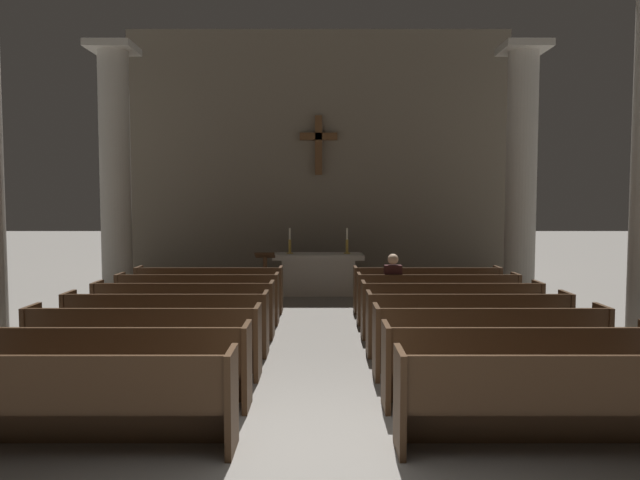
{
  "coord_description": "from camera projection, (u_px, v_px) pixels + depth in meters",
  "views": [
    {
      "loc": [
        0.04,
        -5.34,
        2.3
      ],
      "look_at": [
        0.0,
        8.11,
        1.41
      ],
      "focal_mm": 33.42,
      "sensor_mm": 36.0,
      "label": 1
    }
  ],
  "objects": [
    {
      "name": "ground_plane",
      "position": [
        317.0,
        451.0,
        5.48
      ],
      "size": [
        80.0,
        80.0,
        0.0
      ],
      "primitive_type": "plane",
      "color": "gray"
    },
    {
      "name": "pew_left_row_1",
      "position": [
        72.0,
        401.0,
        5.41
      ],
      "size": [
        2.99,
        0.5,
        0.95
      ],
      "color": "#422B19",
      "rests_on": "ground"
    },
    {
      "name": "pew_left_row_2",
      "position": [
        116.0,
        366.0,
        6.55
      ],
      "size": [
        2.99,
        0.5,
        0.95
      ],
      "color": "#422B19",
      "rests_on": "ground"
    },
    {
      "name": "pew_left_row_3",
      "position": [
        146.0,
        342.0,
        7.69
      ],
      "size": [
        2.99,
        0.5,
        0.95
      ],
      "color": "#422B19",
      "rests_on": "ground"
    },
    {
      "name": "pew_left_row_4",
      "position": [
        169.0,
        324.0,
        8.82
      ],
      "size": [
        2.99,
        0.5,
        0.95
      ],
      "color": "#422B19",
      "rests_on": "ground"
    },
    {
      "name": "pew_left_row_5",
      "position": [
        186.0,
        310.0,
        9.96
      ],
      "size": [
        2.99,
        0.5,
        0.95
      ],
      "color": "#422B19",
      "rests_on": "ground"
    },
    {
      "name": "pew_left_row_6",
      "position": [
        200.0,
        299.0,
        11.1
      ],
      "size": [
        2.99,
        0.5,
        0.95
      ],
      "color": "#422B19",
      "rests_on": "ground"
    },
    {
      "name": "pew_left_row_7",
      "position": [
        211.0,
        289.0,
        12.23
      ],
      "size": [
        2.99,
        0.5,
        0.95
      ],
      "color": "#422B19",
      "rests_on": "ground"
    },
    {
      "name": "pew_right_row_1",
      "position": [
        563.0,
        401.0,
        5.4
      ],
      "size": [
        2.99,
        0.5,
        0.95
      ],
      "color": "#422B19",
      "rests_on": "ground"
    },
    {
      "name": "pew_right_row_2",
      "position": [
        521.0,
        367.0,
        6.54
      ],
      "size": [
        2.99,
        0.5,
        0.95
      ],
      "color": "#422B19",
      "rests_on": "ground"
    },
    {
      "name": "pew_right_row_3",
      "position": [
        491.0,
        342.0,
        7.67
      ],
      "size": [
        2.99,
        0.5,
        0.95
      ],
      "color": "#422B19",
      "rests_on": "ground"
    },
    {
      "name": "pew_right_row_4",
      "position": [
        470.0,
        324.0,
        8.81
      ],
      "size": [
        2.99,
        0.5,
        0.95
      ],
      "color": "#422B19",
      "rests_on": "ground"
    },
    {
      "name": "pew_right_row_5",
      "position": [
        453.0,
        310.0,
        9.95
      ],
      "size": [
        2.99,
        0.5,
        0.95
      ],
      "color": "#422B19",
      "rests_on": "ground"
    },
    {
      "name": "pew_right_row_6",
      "position": [
        439.0,
        299.0,
        11.08
      ],
      "size": [
        2.99,
        0.5,
        0.95
      ],
      "color": "#422B19",
      "rests_on": "ground"
    },
    {
      "name": "pew_right_row_7",
      "position": [
        428.0,
        290.0,
        12.22
      ],
      "size": [
        2.99,
        0.5,
        0.95
      ],
      "color": "#422B19",
      "rests_on": "ground"
    },
    {
      "name": "column_left_second",
      "position": [
        117.0,
        178.0,
        13.58
      ],
      "size": [
        1.03,
        1.03,
        5.82
      ],
      "color": "#ADA89E",
      "rests_on": "ground"
    },
    {
      "name": "column_right_second",
      "position": [
        523.0,
        178.0,
        13.55
      ],
      "size": [
        1.03,
        1.03,
        5.82
      ],
      "color": "#ADA89E",
      "rests_on": "ground"
    },
    {
      "name": "altar",
      "position": [
        320.0,
        273.0,
        14.59
      ],
      "size": [
        2.2,
        0.9,
        1.01
      ],
      "color": "#BCB7AD",
      "rests_on": "ground"
    },
    {
      "name": "candlestick_left",
      "position": [
        292.0,
        246.0,
        14.54
      ],
      "size": [
        0.16,
        0.16,
        0.63
      ],
      "color": "#B79338",
      "rests_on": "altar"
    },
    {
      "name": "candlestick_right",
      "position": [
        349.0,
        246.0,
        14.54
      ],
      "size": [
        0.16,
        0.16,
        0.63
      ],
      "color": "#B79338",
      "rests_on": "altar"
    },
    {
      "name": "apse_with_cross",
      "position": [
        320.0,
        159.0,
        16.28
      ],
      "size": [
        10.36,
        0.44,
        6.9
      ],
      "color": "#706656",
      "rests_on": "ground"
    },
    {
      "name": "lectern",
      "position": [
        267.0,
        279.0,
        13.39
      ],
      "size": [
        0.44,
        0.36,
        1.15
      ],
      "color": "#422B19",
      "rests_on": "ground"
    },
    {
      "name": "lone_worshipper",
      "position": [
        394.0,
        287.0,
        11.11
      ],
      "size": [
        0.32,
        0.43,
        1.32
      ],
      "color": "#26262B",
      "rests_on": "ground"
    }
  ]
}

